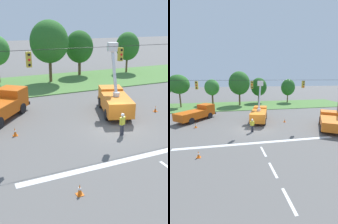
% 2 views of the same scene
% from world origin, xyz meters
% --- Properties ---
extents(ground_plane, '(200.00, 200.00, 0.00)m').
position_xyz_m(ground_plane, '(0.00, 0.00, 0.00)').
color(ground_plane, '#605E5B').
extents(grass_verge, '(56.00, 12.00, 0.10)m').
position_xyz_m(grass_verge, '(0.00, 18.00, 0.05)').
color(grass_verge, '#517F3D').
rests_on(grass_verge, ground).
extents(lane_markings, '(17.60, 15.25, 0.01)m').
position_xyz_m(lane_markings, '(0.00, -5.84, 0.00)').
color(lane_markings, silver).
rests_on(lane_markings, ground).
extents(signal_gantry, '(26.20, 0.33, 7.20)m').
position_xyz_m(signal_gantry, '(0.04, -0.00, 4.43)').
color(signal_gantry, slate).
rests_on(signal_gantry, ground).
extents(tree_west, '(4.81, 4.19, 7.60)m').
position_xyz_m(tree_west, '(-13.85, 18.30, 5.41)').
color(tree_west, brown).
rests_on(tree_west, ground).
extents(tree_centre, '(3.74, 3.46, 6.51)m').
position_xyz_m(tree_centre, '(-6.73, 21.04, 4.45)').
color(tree_centre, brown).
rests_on(tree_centre, ground).
extents(tree_east, '(5.25, 5.10, 8.45)m').
position_xyz_m(tree_east, '(0.10, 18.64, 5.57)').
color(tree_east, brown).
rests_on(tree_east, ground).
extents(tree_far_east, '(4.34, 4.01, 6.90)m').
position_xyz_m(tree_far_east, '(5.72, 21.55, 4.42)').
color(tree_far_east, brown).
rests_on(tree_far_east, ground).
extents(tree_east_end, '(3.83, 3.72, 6.56)m').
position_xyz_m(tree_east_end, '(13.87, 20.66, 4.29)').
color(tree_east_end, brown).
rests_on(tree_east_end, ground).
extents(utility_truck_bucket_lift, '(4.07, 6.63, 6.39)m').
position_xyz_m(utility_truck_bucket_lift, '(1.86, 3.76, 1.34)').
color(utility_truck_bucket_lift, orange).
rests_on(utility_truck_bucket_lift, ground).
extents(utility_truck_support_near, '(6.15, 6.73, 2.36)m').
position_xyz_m(utility_truck_support_near, '(-8.10, 6.44, 1.19)').
color(utility_truck_support_near, '#D6560F').
rests_on(utility_truck_support_near, ground).
extents(utility_truck_support_far, '(5.63, 6.98, 2.03)m').
position_xyz_m(utility_truck_support_far, '(10.74, -1.49, 1.11)').
color(utility_truck_support_far, orange).
rests_on(utility_truck_support_far, ground).
extents(road_worker, '(0.61, 0.37, 1.77)m').
position_xyz_m(road_worker, '(-0.11, -0.92, 1.00)').
color(road_worker, '#383842').
rests_on(road_worker, ground).
extents(traffic_cone_mid_left, '(0.36, 0.36, 0.68)m').
position_xyz_m(traffic_cone_mid_left, '(-7.68, 2.18, 0.33)').
color(traffic_cone_mid_left, orange).
rests_on(traffic_cone_mid_left, ground).
extents(traffic_cone_mid_right, '(0.36, 0.36, 0.63)m').
position_xyz_m(traffic_cone_mid_right, '(-5.91, -6.40, 0.30)').
color(traffic_cone_mid_right, orange).
rests_on(traffic_cone_mid_right, ground).
extents(traffic_cone_near_bucket, '(0.36, 0.36, 0.60)m').
position_xyz_m(traffic_cone_near_bucket, '(5.71, 2.46, 0.28)').
color(traffic_cone_near_bucket, orange).
rests_on(traffic_cone_near_bucket, ground).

